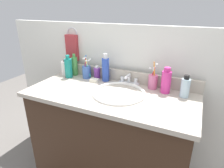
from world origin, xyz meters
The scene contains 18 objects.
vanity_cabinet centered at (0.00, 0.00, 0.42)m, with size 1.12×0.48×0.84m, color #382316.
countertop centered at (0.00, 0.00, 0.86)m, with size 1.17×0.52×0.03m, color #B2A899.
backsplash centered at (0.00, 0.25, 0.92)m, with size 1.17×0.02×0.09m, color #B2A899.
back_wall centered at (0.00, 0.31, 0.65)m, with size 2.27×0.04×1.30m, color silver.
towel_ring centered at (-0.48, 0.29, 1.21)m, with size 0.10×0.10×0.01m, color silver.
hand_towel centered at (-0.48, 0.27, 1.09)m, with size 0.11×0.04×0.22m, color #A53338.
sink_basin centered at (0.06, 0.02, 0.84)m, with size 0.37×0.37×0.11m.
faucet centered at (0.06, 0.21, 0.90)m, with size 0.16×0.10×0.08m.
bottle_cream_purple centered at (-0.22, 0.22, 0.92)m, with size 0.05×0.05×0.11m.
bottle_mouthwash_teal centered at (-0.44, 0.15, 0.95)m, with size 0.06×0.06×0.19m.
bottle_soap_pink centered at (0.34, 0.17, 0.95)m, with size 0.06×0.06×0.18m.
bottle_toner_green centered at (-0.43, 0.22, 0.95)m, with size 0.05×0.05×0.18m.
bottle_gel_clear centered at (0.47, 0.15, 0.94)m, with size 0.06×0.06×0.15m.
bottle_lotion_white centered at (-0.51, 0.19, 0.93)m, with size 0.06×0.06×0.14m.
bottle_shampoo_blue centered at (-0.13, 0.20, 0.97)m, with size 0.06×0.06×0.22m.
cup_blue_plastic centered at (-0.30, 0.19, 0.93)m, with size 0.08×0.07×0.19m.
cup_pink centered at (0.25, 0.20, 0.93)m, with size 0.07×0.07×0.20m.
soap_bar centered at (-0.20, 0.14, 0.88)m, with size 0.06×0.04×0.02m, color white.
Camera 1 is at (0.52, -1.08, 1.43)m, focal length 30.92 mm.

